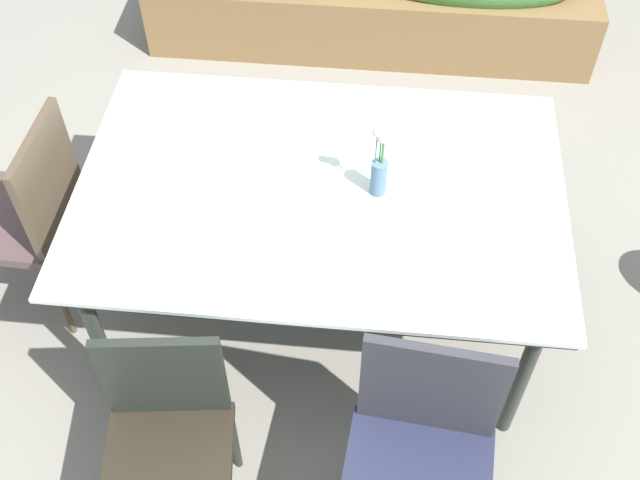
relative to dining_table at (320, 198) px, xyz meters
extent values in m
plane|color=gray|center=(0.07, 0.00, -0.71)|extent=(12.00, 12.00, 0.00)
cube|color=silver|center=(0.00, 0.00, 0.05)|extent=(1.74, 1.16, 0.02)
cube|color=#232823|center=(0.00, 0.00, 0.03)|extent=(1.70, 1.13, 0.02)
cylinder|color=#232823|center=(-0.76, -0.47, -0.34)|extent=(0.05, 0.05, 0.75)
cylinder|color=#232823|center=(0.76, -0.47, -0.34)|extent=(0.05, 0.05, 0.75)
cylinder|color=#232823|center=(-0.76, 0.47, -0.34)|extent=(0.05, 0.05, 0.75)
cylinder|color=#232823|center=(0.76, 0.47, -0.34)|extent=(0.05, 0.05, 0.75)
cube|color=#4D3B3B|center=(-1.22, 0.00, -0.25)|extent=(0.46, 0.46, 0.04)
cube|color=#4C3D2D|center=(-1.01, -0.01, -0.01)|extent=(0.05, 0.42, 0.45)
cylinder|color=#4C3D2D|center=(-1.41, 0.21, -0.48)|extent=(0.03, 0.03, 0.45)
cylinder|color=#4C3D2D|center=(-1.03, -0.21, -0.48)|extent=(0.03, 0.03, 0.45)
cylinder|color=#4C3D2D|center=(-1.01, 0.19, -0.48)|extent=(0.03, 0.03, 0.45)
cube|color=#2D2D33|center=(0.41, -0.71, -0.04)|extent=(0.44, 0.07, 0.45)
cylinder|color=#2D2D33|center=(0.62, -0.74, -0.50)|extent=(0.03, 0.03, 0.43)
cylinder|color=#2D2D33|center=(0.20, -0.70, -0.50)|extent=(0.03, 0.03, 0.43)
cube|color=black|center=(-0.39, -0.93, -0.28)|extent=(0.45, 0.45, 0.04)
cube|color=black|center=(-0.41, -0.74, -0.06)|extent=(0.39, 0.08, 0.41)
cylinder|color=black|center=(-0.23, -0.72, -0.50)|extent=(0.03, 0.03, 0.42)
cylinder|color=black|center=(-0.59, -0.77, -0.50)|extent=(0.03, 0.03, 0.42)
cylinder|color=slate|center=(0.20, 0.00, 0.13)|extent=(0.06, 0.06, 0.14)
cylinder|color=#387233|center=(0.21, 0.00, 0.24)|extent=(0.01, 0.01, 0.16)
sphere|color=#EFCC4C|center=(0.21, 0.00, 0.32)|extent=(0.03, 0.03, 0.03)
cylinder|color=#387233|center=(0.21, 0.00, 0.24)|extent=(0.01, 0.01, 0.16)
sphere|color=white|center=(0.21, 0.00, 0.32)|extent=(0.04, 0.04, 0.04)
cylinder|color=#387233|center=(0.19, 0.00, 0.25)|extent=(0.01, 0.01, 0.18)
sphere|color=pink|center=(0.19, 0.00, 0.34)|extent=(0.04, 0.04, 0.04)
cylinder|color=#387233|center=(0.21, 0.00, 0.24)|extent=(0.01, 0.00, 0.15)
sphere|color=#EFCC4C|center=(0.21, 0.00, 0.32)|extent=(0.03, 0.03, 0.03)
cylinder|color=#387233|center=(0.20, 0.01, 0.24)|extent=(0.01, 0.01, 0.15)
sphere|color=pink|center=(0.20, 0.01, 0.31)|extent=(0.04, 0.04, 0.04)
cube|color=brown|center=(0.09, 1.84, -0.51)|extent=(2.49, 0.38, 0.41)
camera|label=1|loc=(0.19, -1.89, 2.06)|focal=43.57mm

